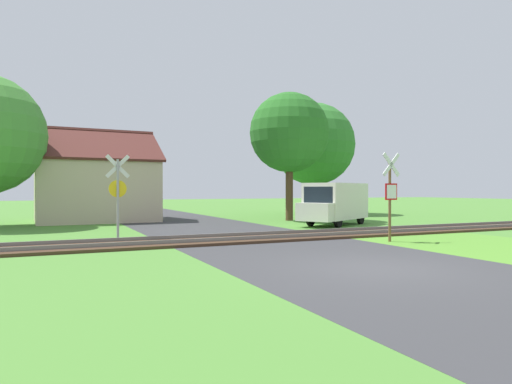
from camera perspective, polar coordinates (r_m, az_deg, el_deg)
ground_plane at (r=11.49m, az=14.61°, el=-9.20°), size 160.00×160.00×0.00m
road_asphalt at (r=13.08m, az=9.00°, el=-8.02°), size 6.93×80.00×0.01m
rail_track at (r=17.37m, az=-0.12°, el=-5.78°), size 60.00×2.60×0.22m
stop_sign_near at (r=17.23m, az=16.45°, el=-0.03°), size 0.87×0.18×3.24m
crossing_sign_far at (r=17.47m, az=-16.90°, el=0.20°), size 0.88×0.14×3.19m
house at (r=29.47m, az=-19.43°, el=0.44°), size 7.24×6.79×5.62m
tree_right at (r=28.24m, az=4.19°, el=7.39°), size 4.89×4.89×7.85m
tree_far at (r=35.85m, az=7.25°, el=5.94°), size 6.37×6.37×8.62m
mail_truck at (r=24.60m, az=9.84°, el=-1.24°), size 5.17×4.05×2.24m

